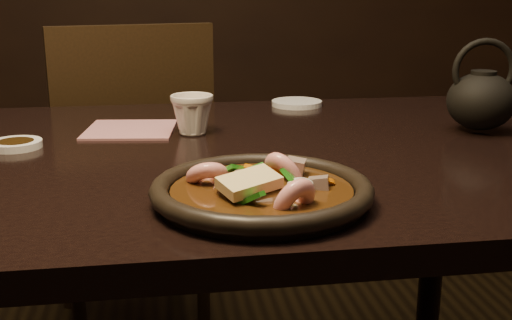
{
  "coord_description": "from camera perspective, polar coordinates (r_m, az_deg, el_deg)",
  "views": [
    {
      "loc": [
        0.04,
        -1.07,
        1.03
      ],
      "look_at": [
        0.16,
        -0.26,
        0.8
      ],
      "focal_mm": 45.0,
      "sensor_mm": 36.0,
      "label": 1
    }
  ],
  "objects": [
    {
      "name": "plate",
      "position": [
        0.84,
        0.5,
        -2.83
      ],
      "size": [
        0.29,
        0.29,
        0.03
      ],
      "color": "black",
      "rests_on": "table"
    },
    {
      "name": "soy_dish",
      "position": [
        1.19,
        -20.59,
        1.31
      ],
      "size": [
        0.09,
        0.09,
        0.01
      ],
      "primitive_type": "cylinder",
      "color": "white",
      "rests_on": "table"
    },
    {
      "name": "chair",
      "position": [
        1.85,
        -11.14,
        -1.23
      ],
      "size": [
        0.52,
        0.52,
        0.93
      ],
      "rotation": [
        0.0,
        0.0,
        3.36
      ],
      "color": "black",
      "rests_on": "floor"
    },
    {
      "name": "teapot",
      "position": [
        1.3,
        19.43,
        5.23
      ],
      "size": [
        0.16,
        0.13,
        0.17
      ],
      "rotation": [
        0.0,
        0.0,
        -0.15
      ],
      "color": "black",
      "rests_on": "table"
    },
    {
      "name": "saucer_right",
      "position": [
        1.51,
        3.64,
        5.06
      ],
      "size": [
        0.12,
        0.12,
        0.01
      ],
      "primitive_type": "cylinder",
      "color": "white",
      "rests_on": "table"
    },
    {
      "name": "tea_cup",
      "position": [
        1.22,
        -5.69,
        4.17
      ],
      "size": [
        0.1,
        0.1,
        0.08
      ],
      "primitive_type": "imported",
      "rotation": [
        0.0,
        0.0,
        -0.42
      ],
      "color": "#F0E0CF",
      "rests_on": "table"
    },
    {
      "name": "stirfry",
      "position": [
        0.84,
        0.56,
        -2.41
      ],
      "size": [
        0.2,
        0.19,
        0.07
      ],
      "color": "#351D09",
      "rests_on": "plate"
    },
    {
      "name": "napkin",
      "position": [
        1.27,
        -11.11,
        2.67
      ],
      "size": [
        0.19,
        0.19,
        0.0
      ],
      "primitive_type": "cube",
      "rotation": [
        0.0,
        0.0,
        -0.13
      ],
      "color": "#A8676B",
      "rests_on": "table"
    },
    {
      "name": "table",
      "position": [
        1.13,
        -10.23,
        -3.1
      ],
      "size": [
        1.6,
        0.9,
        0.75
      ],
      "color": "black",
      "rests_on": "floor"
    }
  ]
}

